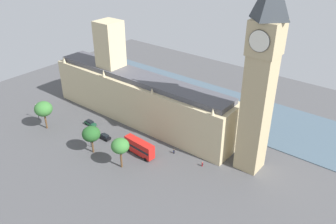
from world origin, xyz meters
The scene contains 14 objects.
ground_plane centered at (0.00, 0.00, 0.00)m, with size 141.96×141.96×0.00m, color #4C4C4F.
river_thames centered at (-28.55, 0.00, 0.12)m, with size 29.55×127.76×0.25m, color #475B6B.
parliament_building centered at (-2.00, -1.51, 9.24)m, with size 12.45×71.96×32.81m.
clock_tower centered at (-1.34, 42.34, 27.86)m, with size 7.43×7.43×53.89m.
car_dark_green_under_trees centered at (11.77, -10.71, 0.89)m, with size 1.84×4.64×1.74m.
car_black_leading centered at (14.61, -0.26, 0.88)m, with size 1.83×4.19×1.74m.
double_decker_bus_corner centered at (13.82, 14.18, 2.63)m, with size 3.27×10.65×4.75m.
pedestrian_trailing centered at (7.03, 21.95, 0.67)m, with size 0.63×0.56×1.49m.
pedestrian_opposite_hall centered at (7.00, 32.07, 0.67)m, with size 0.50×0.60×1.50m.
plane_tree_midblock centered at (21.52, 14.34, 7.11)m, with size 5.06×5.06×9.33m.
plane_tree_far_end centered at (22.15, -20.78, 7.32)m, with size 5.85×5.85×9.85m.
plane_tree_by_river_gate centered at (21.72, 2.40, 6.44)m, with size 5.41×5.41×8.78m.
street_lamp_kerbside centered at (20.39, -28.20, 4.27)m, with size 0.56×0.56×6.09m.
street_lamp_near_tower centered at (20.27, -0.31, 4.22)m, with size 0.56×0.56×6.01m.
Camera 1 is at (75.01, 73.66, 60.39)m, focal length 36.88 mm.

